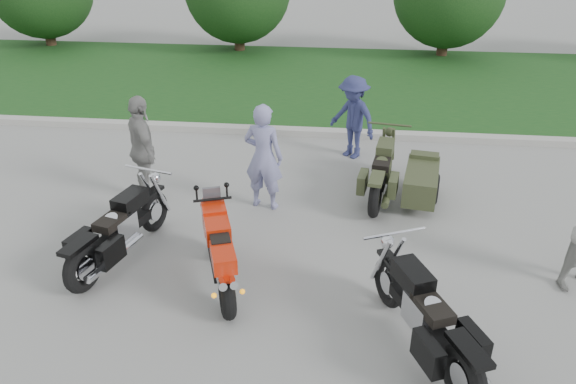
# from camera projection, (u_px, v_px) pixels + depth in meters

# --- Properties ---
(ground) EXTENTS (80.00, 80.00, 0.00)m
(ground) POSITION_uv_depth(u_px,v_px,m) (275.00, 296.00, 7.74)
(ground) COLOR gray
(ground) RESTS_ON ground
(curb) EXTENTS (60.00, 0.30, 0.15)m
(curb) POSITION_uv_depth(u_px,v_px,m) (308.00, 132.00, 12.99)
(curb) COLOR #ADABA3
(curb) RESTS_ON ground
(grass_strip) EXTENTS (60.00, 8.00, 0.14)m
(grass_strip) POSITION_uv_depth(u_px,v_px,m) (319.00, 81.00, 16.65)
(grass_strip) COLOR #27551D
(grass_strip) RESTS_ON ground
(sportbike_red) EXTENTS (0.85, 1.97, 0.97)m
(sportbike_red) POSITION_uv_depth(u_px,v_px,m) (220.00, 251.00, 7.69)
(sportbike_red) COLOR black
(sportbike_red) RESTS_ON ground
(cruiser_left) EXTENTS (0.80, 2.38, 0.94)m
(cruiser_left) POSITION_uv_depth(u_px,v_px,m) (117.00, 233.00, 8.27)
(cruiser_left) COLOR black
(cruiser_left) RESTS_ON ground
(cruiser_right) EXTENTS (1.16, 2.32, 0.95)m
(cruiser_right) POSITION_uv_depth(u_px,v_px,m) (428.00, 321.00, 6.54)
(cruiser_right) COLOR black
(cruiser_right) RESTS_ON ground
(cruiser_sidecar) EXTENTS (1.37, 2.35, 0.91)m
(cruiser_sidecar) POSITION_uv_depth(u_px,v_px,m) (404.00, 178.00, 10.03)
(cruiser_sidecar) COLOR black
(cruiser_sidecar) RESTS_ON ground
(person_stripe) EXTENTS (0.77, 0.59, 1.90)m
(person_stripe) POSITION_uv_depth(u_px,v_px,m) (264.00, 157.00, 9.58)
(person_stripe) COLOR #8687B7
(person_stripe) RESTS_ON ground
(person_denim) EXTENTS (1.27, 1.22, 1.74)m
(person_denim) POSITION_uv_depth(u_px,v_px,m) (353.00, 117.00, 11.56)
(person_denim) COLOR navy
(person_denim) RESTS_ON ground
(person_back) EXTENTS (1.04, 1.20, 1.94)m
(person_back) POSITION_uv_depth(u_px,v_px,m) (143.00, 150.00, 9.80)
(person_back) COLOR gray
(person_back) RESTS_ON ground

